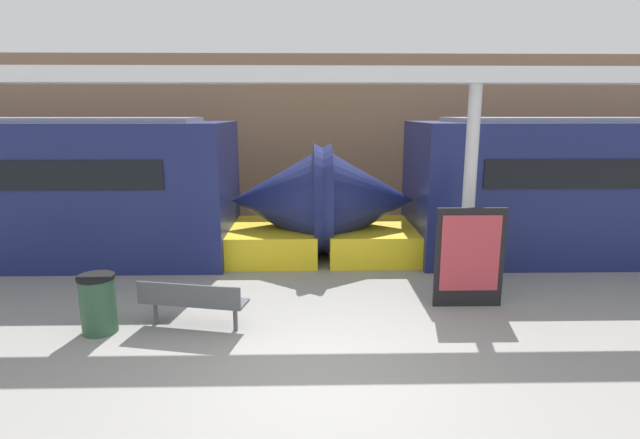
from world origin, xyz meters
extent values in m
plane|color=gray|center=(0.00, 0.00, 0.00)|extent=(60.00, 60.00, 0.00)
cube|color=#937051|center=(0.00, 9.54, 2.50)|extent=(56.00, 0.20, 5.00)
cone|color=navy|center=(1.14, 5.55, 1.32)|extent=(2.32, 2.63, 2.63)
cube|color=yellow|center=(1.37, 5.55, 0.35)|extent=(2.09, 2.46, 0.70)
cone|color=navy|center=(-0.77, 5.55, 1.32)|extent=(2.32, 2.63, 2.63)
cube|color=yellow|center=(-0.99, 5.55, 0.35)|extent=(2.09, 2.46, 0.70)
cube|color=#4C4F54|center=(-1.93, 1.55, 0.43)|extent=(1.73, 0.78, 0.04)
cube|color=#4C4F54|center=(-1.97, 1.35, 0.61)|extent=(1.64, 0.38, 0.32)
cylinder|color=#4C4F54|center=(-2.58, 1.68, 0.21)|extent=(0.07, 0.07, 0.41)
cylinder|color=#4C4F54|center=(-1.27, 1.41, 0.21)|extent=(0.07, 0.07, 0.41)
cylinder|color=#2D5138|center=(-3.35, 1.40, 0.43)|extent=(0.52, 0.52, 0.85)
cylinder|color=black|center=(-3.35, 1.40, 0.88)|extent=(0.55, 0.55, 0.06)
cube|color=black|center=(2.62, 2.32, 0.87)|extent=(1.19, 0.06, 1.75)
cube|color=#B73842|center=(2.62, 2.28, 0.96)|extent=(1.01, 0.01, 1.33)
cylinder|color=silver|center=(2.88, 3.34, 1.91)|extent=(0.24, 0.24, 3.82)
cube|color=silver|center=(2.88, 3.34, 3.96)|extent=(28.00, 0.60, 0.28)
camera|label=1|loc=(-0.12, -5.84, 3.33)|focal=28.00mm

